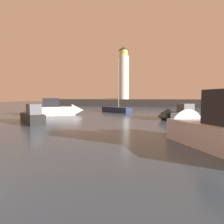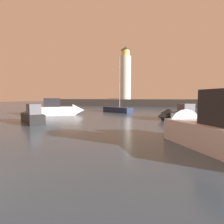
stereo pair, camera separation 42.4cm
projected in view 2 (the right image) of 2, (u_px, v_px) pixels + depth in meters
The scene contains 8 objects.
ground_plane at pixel (130, 114), 32.63m from camera, with size 220.00×220.00×0.00m, color #384C60.
breakwater at pixel (151, 103), 60.64m from camera, with size 73.69×4.55×2.38m, color #423F3D.
lighthouse at pixel (125, 75), 62.79m from camera, with size 3.69×3.69×17.79m.
motorboat_0 at pixel (177, 115), 23.99m from camera, with size 5.94×5.51×2.41m.
motorboat_1 at pixel (31, 116), 21.33m from camera, with size 6.03×4.93×2.37m.
motorboat_2 at pixel (61, 110), 30.32m from camera, with size 7.77×6.26×3.08m.
motorboat_3 at pixel (203, 129), 11.25m from camera, with size 7.14×8.83×3.85m.
sailboat_moored at pixel (117, 109), 36.75m from camera, with size 7.03×5.16×10.73m.
Camera 2 is at (7.65, -1.91, 2.87)m, focal length 29.44 mm.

